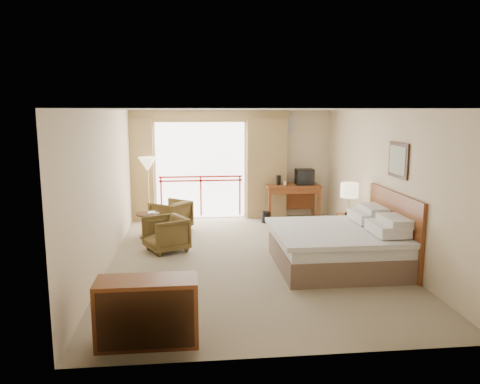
{
  "coord_description": "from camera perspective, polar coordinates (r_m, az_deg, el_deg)",
  "views": [
    {
      "loc": [
        -1.04,
        -8.19,
        2.67
      ],
      "look_at": [
        -0.13,
        0.4,
        1.17
      ],
      "focal_mm": 35.0,
      "sensor_mm": 36.0,
      "label": 1
    }
  ],
  "objects": [
    {
      "name": "cup",
      "position": [
        11.56,
        5.5,
        1.07
      ],
      "size": [
        0.08,
        0.08,
        0.1
      ],
      "primitive_type": "cylinder",
      "rotation": [
        0.0,
        0.0,
        0.12
      ],
      "color": "white",
      "rests_on": "desk"
    },
    {
      "name": "headboard",
      "position": [
        8.6,
        18.22,
        -4.27
      ],
      "size": [
        0.06,
        2.1,
        1.3
      ],
      "primitive_type": "cube",
      "color": "#642D15",
      "rests_on": "wall_right"
    },
    {
      "name": "valance",
      "position": [
        11.57,
        -4.92,
        9.19
      ],
      "size": [
        4.4,
        0.22,
        0.28
      ],
      "primitive_type": "cube",
      "color": "olive",
      "rests_on": "wall_back"
    },
    {
      "name": "phone",
      "position": [
        9.53,
        13.21,
        -2.7
      ],
      "size": [
        0.22,
        0.19,
        0.08
      ],
      "primitive_type": "cube",
      "rotation": [
        0.0,
        0.0,
        -0.31
      ],
      "color": "black",
      "rests_on": "nightstand"
    },
    {
      "name": "dresser",
      "position": [
        5.67,
        -11.2,
        -14.11
      ],
      "size": [
        1.17,
        0.5,
        0.78
      ],
      "rotation": [
        0.0,
        0.0,
        -0.02
      ],
      "color": "#642D15",
      "rests_on": "floor"
    },
    {
      "name": "side_table",
      "position": [
        10.12,
        -11.16,
        -3.5
      ],
      "size": [
        0.5,
        0.5,
        0.54
      ],
      "rotation": [
        0.0,
        0.0,
        0.07
      ],
      "color": "black",
      "rests_on": "floor"
    },
    {
      "name": "framed_art",
      "position": [
        8.4,
        18.73,
        3.7
      ],
      "size": [
        0.04,
        0.72,
        0.6
      ],
      "color": "black",
      "rests_on": "wall_right"
    },
    {
      "name": "curtain_left",
      "position": [
        11.71,
        -12.93,
        2.61
      ],
      "size": [
        1.0,
        0.26,
        2.5
      ],
      "primitive_type": "cube",
      "color": "olive",
      "rests_on": "wall_back"
    },
    {
      "name": "wall_left",
      "position": [
        8.42,
        -15.95,
        0.42
      ],
      "size": [
        0.0,
        7.0,
        7.0
      ],
      "primitive_type": "plane",
      "rotation": [
        1.57,
        0.0,
        1.57
      ],
      "color": "beige",
      "rests_on": "ground"
    },
    {
      "name": "curtain_right",
      "position": [
        11.78,
        3.23,
        2.88
      ],
      "size": [
        1.0,
        0.26,
        2.5
      ],
      "primitive_type": "cube",
      "color": "olive",
      "rests_on": "wall_back"
    },
    {
      "name": "balcony_railing",
      "position": [
        11.8,
        -4.81,
        0.73
      ],
      "size": [
        2.09,
        0.03,
        1.02
      ],
      "color": "red",
      "rests_on": "wall_back"
    },
    {
      "name": "hvac_vent",
      "position": [
        11.9,
        5.35,
        8.24
      ],
      "size": [
        0.5,
        0.04,
        0.5
      ],
      "primitive_type": "cube",
      "color": "silver",
      "rests_on": "wall_back"
    },
    {
      "name": "floor",
      "position": [
        8.68,
        1.14,
        -8.1
      ],
      "size": [
        7.0,
        7.0,
        0.0
      ],
      "primitive_type": "plane",
      "color": "gray",
      "rests_on": "ground"
    },
    {
      "name": "floor_lamp",
      "position": [
        11.11,
        -11.21,
        3.02
      ],
      "size": [
        0.41,
        0.41,
        1.62
      ],
      "rotation": [
        0.0,
        0.0,
        -0.07
      ],
      "color": "tan",
      "rests_on": "floor"
    },
    {
      "name": "desk",
      "position": [
        11.75,
        6.33,
        0.01
      ],
      "size": [
        1.34,
        0.65,
        0.88
      ],
      "rotation": [
        0.0,
        0.0,
        0.04
      ],
      "color": "#642D15",
      "rests_on": "floor"
    },
    {
      "name": "coffee_maker",
      "position": [
        11.57,
        4.72,
        1.46
      ],
      "size": [
        0.14,
        0.14,
        0.25
      ],
      "primitive_type": "cylinder",
      "rotation": [
        0.0,
        0.0,
        -0.24
      ],
      "color": "black",
      "rests_on": "desk"
    },
    {
      "name": "table_lamp",
      "position": [
        9.65,
        13.2,
        0.15
      ],
      "size": [
        0.35,
        0.35,
        0.63
      ],
      "rotation": [
        0.0,
        0.0,
        -0.06
      ],
      "color": "tan",
      "rests_on": "nightstand"
    },
    {
      "name": "balcony_door",
      "position": [
        11.76,
        -4.84,
        2.61
      ],
      "size": [
        2.4,
        0.0,
        2.4
      ],
      "primitive_type": "plane",
      "rotation": [
        1.57,
        0.0,
        0.0
      ],
      "color": "white",
      "rests_on": "wall_back"
    },
    {
      "name": "tv",
      "position": [
        11.69,
        7.87,
        1.85
      ],
      "size": [
        0.43,
        0.34,
        0.39
      ],
      "rotation": [
        0.0,
        0.0,
        0.12
      ],
      "color": "black",
      "rests_on": "desk"
    },
    {
      "name": "bed",
      "position": [
        8.33,
        12.02,
        -6.39
      ],
      "size": [
        2.13,
        2.06,
        0.97
      ],
      "color": "brown",
      "rests_on": "floor"
    },
    {
      "name": "wall_front",
      "position": [
        4.98,
        6.25,
        -5.61
      ],
      "size": [
        5.0,
        0.0,
        5.0
      ],
      "primitive_type": "plane",
      "rotation": [
        -1.57,
        0.0,
        0.0
      ],
      "color": "beige",
      "rests_on": "ground"
    },
    {
      "name": "ceiling",
      "position": [
        8.26,
        1.21,
        10.02
      ],
      "size": [
        7.0,
        7.0,
        0.0
      ],
      "primitive_type": "plane",
      "rotation": [
        3.14,
        0.0,
        0.0
      ],
      "color": "white",
      "rests_on": "wall_back"
    },
    {
      "name": "armchair_far",
      "position": [
        10.79,
        -8.4,
        -4.62
      ],
      "size": [
        1.04,
        1.04,
        0.68
      ],
      "primitive_type": "imported",
      "rotation": [
        0.0,
        0.0,
        -2.25
      ],
      "color": "#493819",
      "rests_on": "floor"
    },
    {
      "name": "nightstand",
      "position": [
        9.76,
        13.12,
        -4.48
      ],
      "size": [
        0.45,
        0.53,
        0.61
      ],
      "primitive_type": "cube",
      "rotation": [
        0.0,
        0.0,
        -0.06
      ],
      "color": "#642D15",
      "rests_on": "floor"
    },
    {
      "name": "wall_back",
      "position": [
        11.81,
        -0.96,
        3.4
      ],
      "size": [
        5.0,
        0.0,
        5.0
      ],
      "primitive_type": "plane",
      "rotation": [
        1.57,
        0.0,
        0.0
      ],
      "color": "beige",
      "rests_on": "ground"
    },
    {
      "name": "wastebasket",
      "position": [
        11.38,
        3.18,
        -3.06
      ],
      "size": [
        0.27,
        0.27,
        0.27
      ],
      "primitive_type": "cylinder",
      "rotation": [
        0.0,
        0.0,
        -0.28
      ],
      "color": "black",
      "rests_on": "floor"
    },
    {
      "name": "wall_right",
      "position": [
        9.02,
        17.14,
        0.96
      ],
      "size": [
        0.0,
        7.0,
        7.0
      ],
      "primitive_type": "plane",
      "rotation": [
        1.57,
        0.0,
        -1.57
      ],
      "color": "beige",
      "rests_on": "ground"
    },
    {
      "name": "book",
      "position": [
        10.08,
        -11.19,
        -2.53
      ],
      "size": [
        0.17,
        0.22,
        0.02
      ],
      "primitive_type": "imported",
      "rotation": [
        0.0,
        0.0,
        0.05
      ],
      "color": "white",
      "rests_on": "side_table"
    },
    {
      "name": "armchair_near",
      "position": [
        9.25,
        -8.96,
        -7.08
      ],
      "size": [
        0.99,
        0.98,
        0.67
      ],
      "primitive_type": "imported",
      "rotation": [
        0.0,
        0.0,
        -1.1
      ],
      "color": "#493819",
      "rests_on": "floor"
    }
  ]
}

